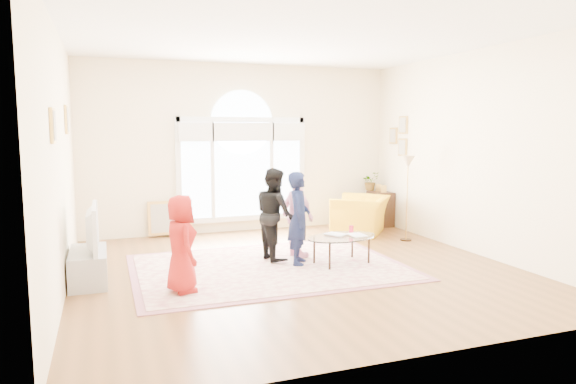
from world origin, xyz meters
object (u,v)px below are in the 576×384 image
object	(u,v)px
area_rug	(269,267)
armchair	(361,215)
coffee_table	(342,238)
tv_console	(88,267)
television	(87,228)

from	to	relation	value
area_rug	armchair	distance (m)	2.96
coffee_table	area_rug	bearing A→B (deg)	159.45
tv_console	television	bearing A→B (deg)	0.00
television	coffee_table	bearing A→B (deg)	-4.67
tv_console	television	xyz separation A→B (m)	(0.01, 0.00, 0.50)
area_rug	television	distance (m)	2.50
area_rug	coffee_table	size ratio (longest dim) A/B	3.01
television	coffee_table	world-z (taller)	television
area_rug	tv_console	bearing A→B (deg)	177.78
area_rug	tv_console	xyz separation A→B (m)	(-2.41, 0.09, 0.20)
coffee_table	armchair	size ratio (longest dim) A/B	1.10
area_rug	coffee_table	distance (m)	1.14
coffee_table	television	bearing A→B (deg)	164.94
area_rug	tv_console	size ratio (longest dim) A/B	3.60
television	armchair	xyz separation A→B (m)	(4.77, 1.64, -0.36)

